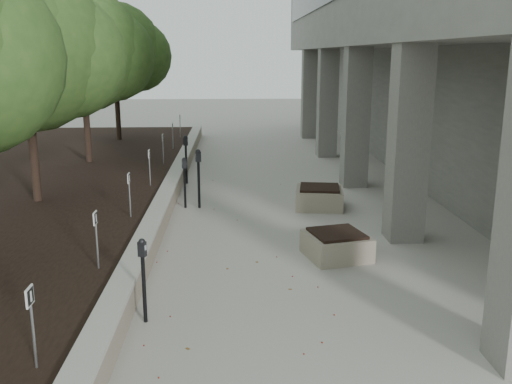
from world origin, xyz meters
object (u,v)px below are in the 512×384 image
object	(u,v)px
parking_meter_2	(144,281)
planter_back	(319,197)
crabapple_tree_4	(83,76)
crabapple_tree_5	(115,72)
parking_meter_4	(199,179)
planter_front	(336,245)
parking_meter_3	(185,183)
parking_meter_5	(186,160)
crabapple_tree_3	(27,84)

from	to	relation	value
parking_meter_2	planter_back	world-z (taller)	parking_meter_2
crabapple_tree_4	crabapple_tree_5	distance (m)	5.00
crabapple_tree_4	parking_meter_4	size ratio (longest dim) A/B	3.62
parking_meter_4	planter_back	distance (m)	3.08
parking_meter_4	planter_front	xyz separation A→B (m)	(2.82, -3.72, -0.50)
crabapple_tree_5	parking_meter_4	world-z (taller)	crabapple_tree_5
planter_front	parking_meter_2	bearing A→B (deg)	-141.67
parking_meter_3	parking_meter_5	xyz separation A→B (m)	(-0.18, 2.79, 0.08)
crabapple_tree_4	planter_back	distance (m)	8.62
crabapple_tree_3	parking_meter_5	size ratio (longest dim) A/B	3.72
parking_meter_3	parking_meter_4	distance (m)	0.37
parking_meter_2	planter_front	bearing A→B (deg)	59.08
parking_meter_4	planter_front	bearing A→B (deg)	-69.03
parking_meter_5	planter_back	world-z (taller)	parking_meter_5
crabapple_tree_4	parking_meter_2	size ratio (longest dim) A/B	4.28
parking_meter_5	planter_front	world-z (taller)	parking_meter_5
parking_meter_3	crabapple_tree_4	bearing A→B (deg)	110.52
parking_meter_4	crabapple_tree_4	bearing A→B (deg)	114.86
parking_meter_2	parking_meter_3	size ratio (longest dim) A/B	0.98
parking_meter_2	planter_front	size ratio (longest dim) A/B	1.17
parking_meter_2	parking_meter_3	world-z (taller)	parking_meter_3
crabapple_tree_5	planter_front	distance (m)	14.92
crabapple_tree_5	parking_meter_3	distance (m)	10.24
planter_front	crabapple_tree_4	bearing A→B (deg)	129.31
planter_front	planter_back	bearing A→B (deg)	86.57
planter_front	planter_back	xyz separation A→B (m)	(0.22, 3.63, 0.02)
crabapple_tree_3	crabapple_tree_5	world-z (taller)	same
parking_meter_2	crabapple_tree_4	bearing A→B (deg)	128.28
crabapple_tree_3	planter_front	distance (m)	7.82
crabapple_tree_5	parking_meter_4	xyz separation A→B (m)	(3.79, -9.35, -2.37)
crabapple_tree_4	parking_meter_3	size ratio (longest dim) A/B	4.21
parking_meter_4	planter_back	size ratio (longest dim) A/B	1.29
planter_front	planter_back	world-z (taller)	planter_back
planter_front	parking_meter_4	bearing A→B (deg)	127.16
parking_meter_2	parking_meter_5	bearing A→B (deg)	111.43
parking_meter_2	parking_meter_3	xyz separation A→B (m)	(0.07, 6.30, 0.01)
crabapple_tree_3	parking_meter_4	bearing A→B (deg)	9.80
crabapple_tree_3	crabapple_tree_5	bearing A→B (deg)	90.00
crabapple_tree_5	parking_meter_4	size ratio (longest dim) A/B	3.62
parking_meter_4	planter_back	xyz separation A→B (m)	(3.04, -0.09, -0.48)
crabapple_tree_4	crabapple_tree_5	xyz separation A→B (m)	(0.00, 5.00, 0.00)
planter_front	planter_back	size ratio (longest dim) A/B	0.93
crabapple_tree_4	parking_meter_4	xyz separation A→B (m)	(3.79, -4.35, -2.37)
crabapple_tree_4	crabapple_tree_5	bearing A→B (deg)	90.00
parking_meter_2	parking_meter_5	size ratio (longest dim) A/B	0.87
crabapple_tree_3	planter_back	xyz separation A→B (m)	(6.82, 0.57, -2.85)
parking_meter_2	planter_front	world-z (taller)	parking_meter_2
parking_meter_4	parking_meter_3	bearing A→B (deg)	160.93
parking_meter_2	crabapple_tree_5	bearing A→B (deg)	122.87
parking_meter_5	planter_back	xyz separation A→B (m)	(3.57, -2.90, -0.46)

